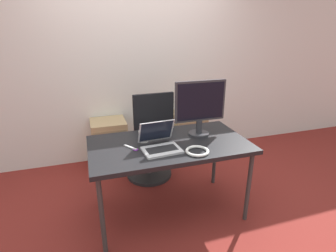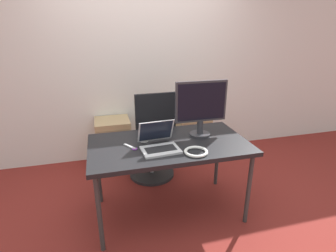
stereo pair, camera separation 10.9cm
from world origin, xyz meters
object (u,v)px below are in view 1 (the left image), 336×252
object	(u,v)px
cabinet_right	(188,134)
coffee_cup_white	(144,136)
cabinet_left	(110,144)
office_chair	(150,146)
monitor	(200,106)
cable_coil	(197,151)
laptop_center	(160,143)

from	to	relation	value
cabinet_right	coffee_cup_white	xyz separation A→B (m)	(-0.87, -1.05, 0.50)
cabinet_left	cabinet_right	size ratio (longest dim) A/B	1.00
cabinet_right	office_chair	bearing A→B (deg)	-144.85
monitor	cable_coil	world-z (taller)	monitor
cabinet_right	cable_coil	xyz separation A→B (m)	(-0.48, -1.41, 0.46)
monitor	cable_coil	distance (m)	0.49
laptop_center	cable_coil	distance (m)	0.33
office_chair	cable_coil	distance (m)	1.02
cabinet_left	cable_coil	world-z (taller)	cable_coil
cabinet_right	laptop_center	size ratio (longest dim) A/B	1.84
office_chair	cable_coil	bearing A→B (deg)	-78.56
office_chair	cabinet_right	bearing A→B (deg)	35.15
laptop_center	monitor	size ratio (longest dim) A/B	0.64
office_chair	laptop_center	world-z (taller)	office_chair
cabinet_left	monitor	distance (m)	1.51
office_chair	cabinet_right	world-z (taller)	office_chair
office_chair	cabinet_left	bearing A→B (deg)	132.52
monitor	coffee_cup_white	xyz separation A→B (m)	(-0.56, 0.01, -0.24)
coffee_cup_white	cabinet_right	bearing A→B (deg)	50.36
monitor	coffee_cup_white	distance (m)	0.61
cabinet_right	monitor	bearing A→B (deg)	-106.41
cabinet_right	coffee_cup_white	size ratio (longest dim) A/B	6.10
cabinet_left	cabinet_right	xyz separation A→B (m)	(1.11, 0.00, 0.00)
coffee_cup_white	cable_coil	distance (m)	0.53
laptop_center	cable_coil	bearing A→B (deg)	-31.21
office_chair	monitor	size ratio (longest dim) A/B	2.07
cabinet_left	laptop_center	distance (m)	1.38
cabinet_left	laptop_center	xyz separation A→B (m)	(0.34, -1.24, 0.49)
cabinet_right	monitor	size ratio (longest dim) A/B	1.18
monitor	laptop_center	bearing A→B (deg)	-157.39
cable_coil	coffee_cup_white	bearing A→B (deg)	136.38
cabinet_right	cable_coil	distance (m)	1.56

